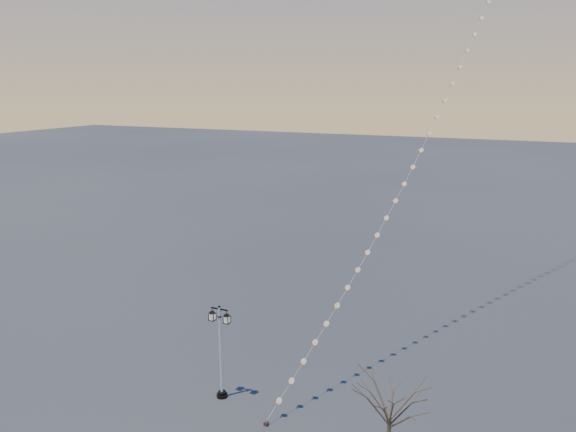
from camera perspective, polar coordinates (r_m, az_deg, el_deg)
The scene contains 4 objects.
ground at distance 27.50m, azimuth -1.79°, elevation -20.96°, with size 300.00×300.00×0.00m, color #3F413F.
street_lamp at distance 28.34m, azimuth -7.05°, elevation -13.41°, with size 1.27×0.56×5.01m.
bare_tree at distance 23.99m, azimuth 10.60°, elevation -18.68°, with size 2.49×2.49×4.13m.
kite_train at distance 37.02m, azimuth 17.13°, elevation 17.81°, with size 11.16×33.15×37.58m.
Camera 1 is at (9.88, -20.40, 15.57)m, focal length 34.10 mm.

